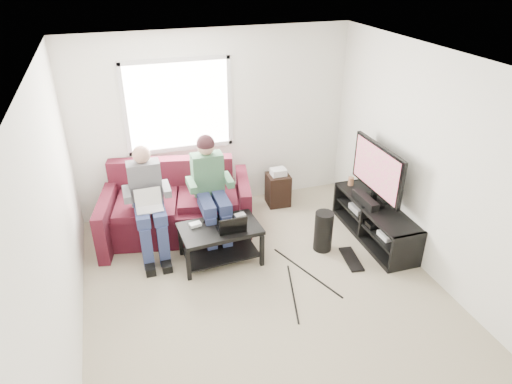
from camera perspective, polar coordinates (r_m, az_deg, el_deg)
floor at (r=5.38m, az=1.19°, el=-12.48°), size 4.50×4.50×0.00m
ceiling at (r=4.18m, az=1.56°, el=15.66°), size 4.50×4.50×0.00m
wall_back at (r=6.62m, az=-5.17°, el=8.64°), size 4.50×0.00×4.50m
wall_front at (r=3.05m, az=16.36°, el=-19.73°), size 4.50×0.00×4.50m
wall_left at (r=4.48m, az=-23.66°, el=-3.99°), size 0.00×4.50×4.50m
wall_right at (r=5.57m, az=21.19°, el=2.85°), size 0.00×4.50×4.50m
window at (r=6.43m, az=-9.65°, el=10.56°), size 1.48×0.04×1.28m
sofa at (r=6.36m, az=-9.76°, el=-2.06°), size 2.22×1.30×0.95m
person_left at (r=5.79m, az=-13.39°, el=-0.75°), size 0.40×0.71×1.40m
person_right at (r=5.87m, az=-5.73°, el=1.02°), size 0.40×0.71×1.44m
laptop_silver at (r=5.66m, az=-13.21°, el=-1.54°), size 0.37×0.29×0.24m
coffee_table at (r=5.69m, az=-4.51°, el=-5.47°), size 1.01×0.65×0.49m
laptop_black at (r=5.51m, az=-3.19°, el=-3.57°), size 0.35×0.25×0.24m
controller_a at (r=5.66m, az=-7.61°, el=-4.05°), size 0.15×0.11×0.04m
controller_b at (r=5.74m, az=-5.97°, el=-3.46°), size 0.15×0.10×0.04m
controller_c at (r=5.80m, az=-2.04°, el=-2.98°), size 0.15×0.11×0.04m
tv_stand at (r=6.37m, az=14.58°, el=-3.81°), size 0.48×1.54×0.51m
tv at (r=6.09m, az=14.91°, el=2.58°), size 0.12×1.10×0.81m
soundbar at (r=6.22m, az=13.53°, el=-0.95°), size 0.12×0.50×0.10m
drink_cup at (r=6.64m, az=11.78°, el=1.33°), size 0.08×0.08×0.12m
console_white at (r=6.06m, az=16.60°, el=-5.11°), size 0.30×0.22×0.06m
console_grey at (r=6.54m, az=13.32°, el=-1.89°), size 0.34×0.26×0.08m
console_black at (r=6.29m, az=14.89°, el=-3.44°), size 0.38×0.30×0.07m
subwoofer at (r=5.98m, az=8.42°, el=-4.87°), size 0.24×0.24×0.55m
keyboard_floor at (r=5.98m, az=11.83°, el=-8.21°), size 0.24×0.52×0.03m
end_table at (r=6.97m, az=2.76°, el=0.47°), size 0.33×0.33×0.59m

